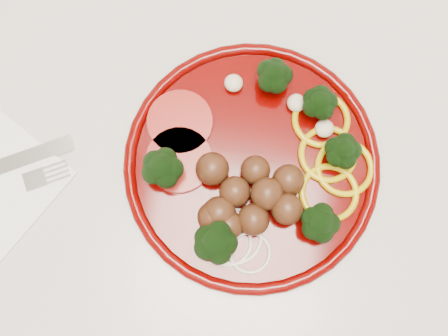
# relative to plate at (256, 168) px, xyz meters

# --- Properties ---
(counter) EXTENTS (2.40, 0.60, 0.90)m
(counter) POSITION_rel_plate_xyz_m (-0.12, 0.03, -0.47)
(counter) COLOR beige
(counter) RESTS_ON ground
(plate) EXTENTS (0.29, 0.29, 0.06)m
(plate) POSITION_rel_plate_xyz_m (0.00, 0.00, 0.00)
(plate) COLOR #490100
(plate) RESTS_ON counter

